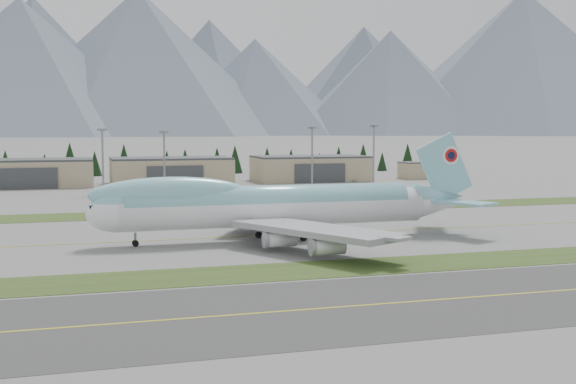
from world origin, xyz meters
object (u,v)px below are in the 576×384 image
object	(u,v)px
hangar_left	(29,173)
hangar_center	(171,171)
service_vehicle_b	(228,189)
hangar_right	(310,168)
boeing_747_freighter	(271,205)
service_vehicle_c	(354,182)
service_vehicle_a	(125,189)

from	to	relation	value
hangar_left	hangar_center	world-z (taller)	same
hangar_left	service_vehicle_b	distance (m)	79.21
hangar_right	hangar_left	bearing A→B (deg)	180.00
hangar_center	hangar_right	distance (m)	60.00
boeing_747_freighter	service_vehicle_c	bearing A→B (deg)	62.25
boeing_747_freighter	service_vehicle_b	world-z (taller)	boeing_747_freighter
hangar_right	service_vehicle_a	xyz separation A→B (m)	(-79.73, -19.25, -5.39)
hangar_left	hangar_center	size ratio (longest dim) A/B	1.00
hangar_left	service_vehicle_a	size ratio (longest dim) A/B	13.02
boeing_747_freighter	hangar_left	bearing A→B (deg)	109.40
hangar_left	service_vehicle_b	world-z (taller)	hangar_left
service_vehicle_b	hangar_right	bearing A→B (deg)	-25.07
boeing_747_freighter	hangar_right	bearing A→B (deg)	69.00
boeing_747_freighter	hangar_right	distance (m)	167.23
hangar_right	service_vehicle_b	size ratio (longest dim) A/B	12.50
service_vehicle_a	service_vehicle_c	size ratio (longest dim) A/B	0.95
hangar_center	service_vehicle_c	size ratio (longest dim) A/B	12.36
hangar_right	service_vehicle_c	bearing A→B (deg)	-41.31
hangar_left	service_vehicle_c	world-z (taller)	hangar_left
hangar_center	service_vehicle_b	bearing A→B (deg)	-61.89
hangar_center	hangar_right	xyz separation A→B (m)	(60.00, 0.00, 0.00)
hangar_right	service_vehicle_b	bearing A→B (deg)	-143.09
boeing_747_freighter	hangar_right	world-z (taller)	boeing_747_freighter
service_vehicle_a	service_vehicle_b	xyz separation A→B (m)	(36.91, -12.92, 0.00)
boeing_747_freighter	hangar_left	size ratio (longest dim) A/B	1.71
service_vehicle_b	boeing_747_freighter	bearing A→B (deg)	-159.68
boeing_747_freighter	hangar_center	world-z (taller)	boeing_747_freighter
hangar_center	service_vehicle_b	size ratio (longest dim) A/B	12.50
service_vehicle_a	hangar_center	bearing A→B (deg)	17.71
hangar_right	service_vehicle_a	world-z (taller)	hangar_right
service_vehicle_a	service_vehicle_b	world-z (taller)	service_vehicle_b
boeing_747_freighter	service_vehicle_a	world-z (taller)	boeing_747_freighter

